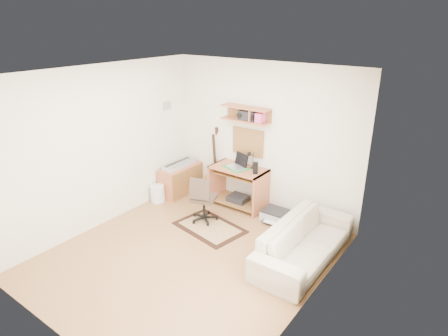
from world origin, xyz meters
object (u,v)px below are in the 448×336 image
Objects in this scene: cabinet at (180,179)px; sofa at (305,236)px; task_chair at (204,198)px; printer at (276,215)px; desk at (238,187)px.

cabinet is 0.46× the size of sofa.
task_chair is 1.28m from printer.
task_chair reaches higher than printer.
sofa reaches higher than printer.
desk reaches higher than cabinet.
task_chair is at bearing -29.51° from cabinet.
desk is 1.18× the size of task_chair.
cabinet is at bearing -177.85° from printer.
desk is at bearing 174.85° from printer.
printer is at bearing 48.81° from sofa.
cabinet is (-1.26, -0.18, -0.10)m from desk.
printer is (2.09, 0.12, -0.19)m from cabinet.
desk is 0.88m from printer.
sofa is (1.86, -0.02, -0.04)m from task_chair.
task_chair is at bearing -144.00° from printer.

